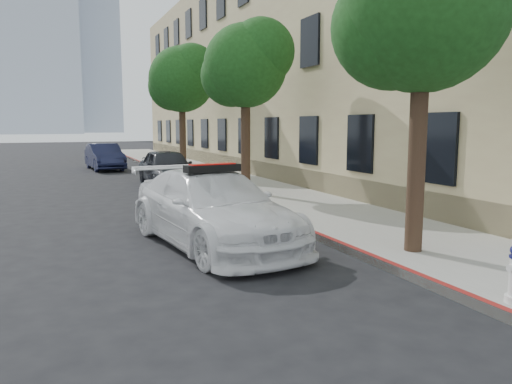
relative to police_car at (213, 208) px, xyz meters
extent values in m
plane|color=black|center=(0.02, -0.31, -0.72)|extent=(120.00, 120.00, 0.00)
cube|color=gray|center=(3.62, 9.69, -0.65)|extent=(3.20, 50.00, 0.15)
cube|color=maroon|center=(2.08, 9.69, -0.65)|extent=(0.12, 50.00, 0.15)
cube|color=tan|center=(9.22, 14.69, 4.28)|extent=(8.00, 36.00, 10.00)
cube|color=#9EA8B7|center=(-3.98, 119.69, 29.28)|extent=(18.00, 14.00, 60.00)
cube|color=#9EA8B7|center=(9.02, 134.69, 21.28)|extent=(14.00, 14.00, 44.00)
cylinder|color=black|center=(2.92, -2.31, 1.08)|extent=(0.30, 0.30, 3.30)
sphere|color=#163D13|center=(2.92, -2.31, 3.53)|extent=(2.80, 2.80, 2.80)
sphere|color=#163D13|center=(2.57, -2.01, 3.23)|extent=(2.10, 2.10, 2.10)
cylinder|color=black|center=(2.92, 5.69, 1.02)|extent=(0.30, 0.30, 3.19)
sphere|color=#163D13|center=(2.92, 5.69, 3.42)|extent=(2.60, 2.60, 2.60)
sphere|color=#163D13|center=(3.32, 5.39, 3.82)|extent=(2.08, 2.08, 2.08)
sphere|color=#163D13|center=(2.57, 5.99, 3.12)|extent=(1.95, 1.95, 1.95)
cylinder|color=black|center=(2.92, 13.69, 1.13)|extent=(0.30, 0.30, 3.41)
sphere|color=#163D13|center=(2.92, 13.69, 3.64)|extent=(3.00, 3.00, 3.00)
sphere|color=#163D13|center=(3.32, 13.39, 4.04)|extent=(2.40, 2.40, 2.40)
sphere|color=#163D13|center=(2.57, 13.99, 3.34)|extent=(2.25, 2.25, 2.25)
imported|color=white|center=(0.00, 0.00, 0.00)|extent=(2.67, 5.20, 1.44)
cube|color=black|center=(0.00, 0.00, 0.78)|extent=(1.13, 0.43, 0.14)
cube|color=#A50A07|center=(0.00, 0.00, 0.84)|extent=(0.92, 0.34, 0.06)
imported|color=black|center=(1.22, 9.45, -0.02)|extent=(1.67, 4.14, 1.41)
imported|color=#151936|center=(-0.24, 17.45, -0.06)|extent=(1.73, 4.14, 1.33)
camera|label=1|loc=(-2.89, -9.10, 1.62)|focal=35.00mm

